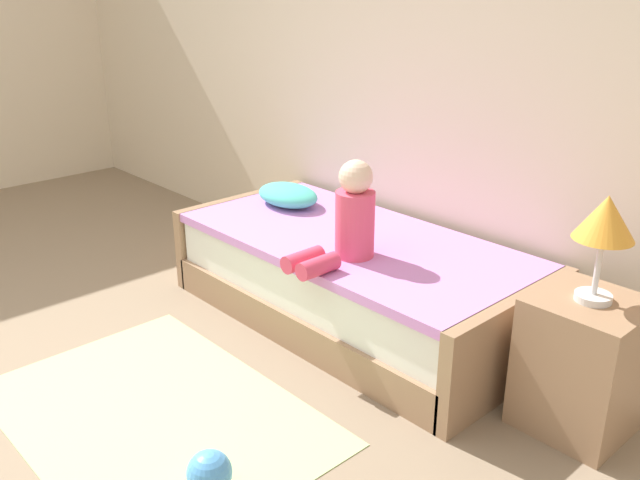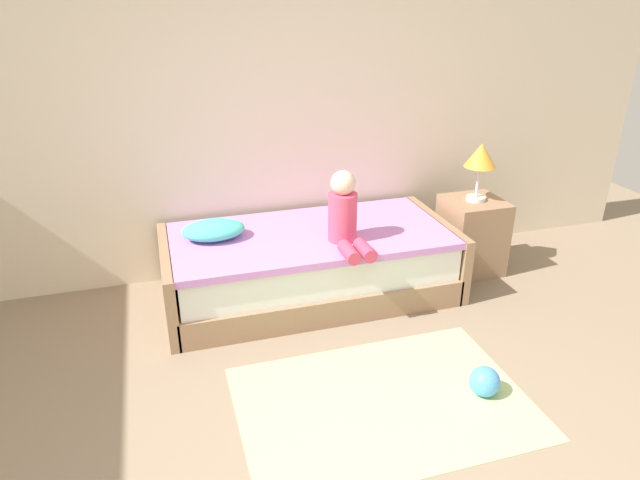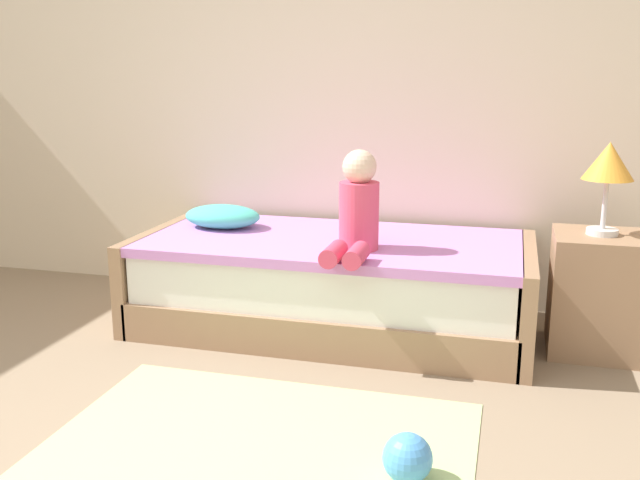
{
  "view_description": "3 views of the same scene",
  "coord_description": "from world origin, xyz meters",
  "px_view_note": "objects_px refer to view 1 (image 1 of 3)",
  "views": [
    {
      "loc": [
        2.87,
        -0.5,
        1.84
      ],
      "look_at": [
        0.43,
        1.75,
        0.55
      ],
      "focal_mm": 38.36,
      "sensor_mm": 36.0,
      "label": 1
    },
    {
      "loc": [
        -0.57,
        -1.57,
        2.1
      ],
      "look_at": [
        0.43,
        1.75,
        0.55
      ],
      "focal_mm": 31.49,
      "sensor_mm": 36.0,
      "label": 2
    },
    {
      "loc": [
        1.34,
        -1.58,
        1.38
      ],
      "look_at": [
        0.43,
        1.75,
        0.55
      ],
      "focal_mm": 39.78,
      "sensor_mm": 36.0,
      "label": 3
    }
  ],
  "objects_px": {
    "pillow": "(288,195)",
    "bed": "(353,279)",
    "table_lamp": "(605,223)",
    "nightstand": "(582,364)",
    "toy_ball": "(209,473)",
    "child_figure": "(348,220)"
  },
  "relations": [
    {
      "from": "bed",
      "to": "pillow",
      "type": "bearing_deg",
      "value": 171.56
    },
    {
      "from": "bed",
      "to": "table_lamp",
      "type": "bearing_deg",
      "value": 0.88
    },
    {
      "from": "pillow",
      "to": "nightstand",
      "type": "bearing_deg",
      "value": -2.24
    },
    {
      "from": "nightstand",
      "to": "child_figure",
      "type": "relative_size",
      "value": 1.18
    },
    {
      "from": "bed",
      "to": "pillow",
      "type": "relative_size",
      "value": 4.8
    },
    {
      "from": "nightstand",
      "to": "toy_ball",
      "type": "distance_m",
      "value": 1.6
    },
    {
      "from": "bed",
      "to": "child_figure",
      "type": "distance_m",
      "value": 0.54
    },
    {
      "from": "nightstand",
      "to": "table_lamp",
      "type": "height_order",
      "value": "table_lamp"
    },
    {
      "from": "nightstand",
      "to": "toy_ball",
      "type": "xyz_separation_m",
      "value": [
        -0.73,
        -1.41,
        -0.21
      ]
    },
    {
      "from": "table_lamp",
      "to": "pillow",
      "type": "height_order",
      "value": "table_lamp"
    },
    {
      "from": "child_figure",
      "to": "toy_ball",
      "type": "distance_m",
      "value": 1.39
    },
    {
      "from": "pillow",
      "to": "bed",
      "type": "bearing_deg",
      "value": -8.44
    },
    {
      "from": "nightstand",
      "to": "pillow",
      "type": "xyz_separation_m",
      "value": [
        -2.02,
        0.08,
        0.26
      ]
    },
    {
      "from": "bed",
      "to": "child_figure",
      "type": "bearing_deg",
      "value": -51.33
    },
    {
      "from": "nightstand",
      "to": "child_figure",
      "type": "height_order",
      "value": "child_figure"
    },
    {
      "from": "nightstand",
      "to": "pillow",
      "type": "relative_size",
      "value": 1.36
    },
    {
      "from": "nightstand",
      "to": "pillow",
      "type": "height_order",
      "value": "pillow"
    },
    {
      "from": "table_lamp",
      "to": "toy_ball",
      "type": "distance_m",
      "value": 1.8
    },
    {
      "from": "bed",
      "to": "table_lamp",
      "type": "distance_m",
      "value": 1.52
    },
    {
      "from": "table_lamp",
      "to": "bed",
      "type": "bearing_deg",
      "value": -179.12
    },
    {
      "from": "table_lamp",
      "to": "toy_ball",
      "type": "height_order",
      "value": "table_lamp"
    },
    {
      "from": "bed",
      "to": "nightstand",
      "type": "distance_m",
      "value": 1.35
    }
  ]
}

